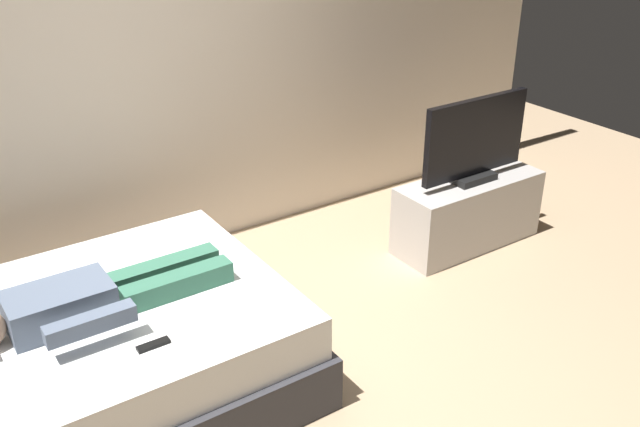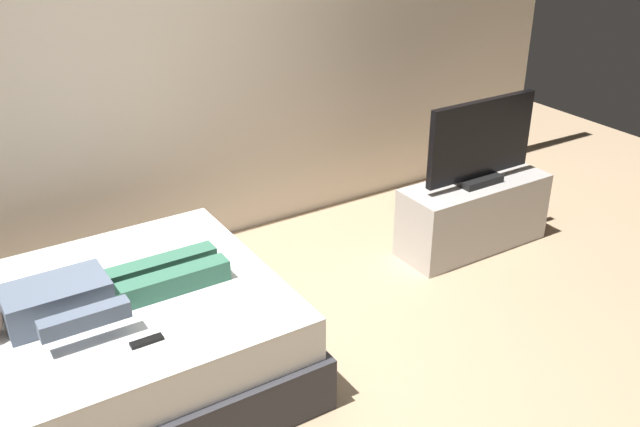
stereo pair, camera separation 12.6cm
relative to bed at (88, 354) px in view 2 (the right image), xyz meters
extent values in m
plane|color=tan|center=(0.77, -0.49, -0.26)|extent=(10.00, 10.00, 0.00)
cube|color=beige|center=(1.17, 1.31, 1.14)|extent=(6.40, 0.10, 2.80)
cube|color=#333338|center=(0.00, 0.00, -0.11)|extent=(2.01, 1.50, 0.30)
cube|color=white|center=(0.00, 0.00, 0.16)|extent=(1.93, 1.42, 0.24)
cube|color=slate|center=(-0.10, -0.02, 0.37)|extent=(0.48, 0.28, 0.18)
cube|color=#387056|center=(0.44, -0.10, 0.33)|extent=(0.60, 0.11, 0.11)
cube|color=#387056|center=(0.44, 0.06, 0.33)|extent=(0.60, 0.11, 0.11)
cube|color=slate|center=(-0.04, -0.30, 0.41)|extent=(0.40, 0.08, 0.08)
cube|color=black|center=(0.18, -0.44, 0.29)|extent=(0.15, 0.04, 0.02)
cube|color=#B7B2AD|center=(2.76, 0.16, -0.01)|extent=(1.10, 0.40, 0.50)
cube|color=black|center=(2.76, 0.16, 0.26)|extent=(0.32, 0.20, 0.05)
cube|color=black|center=(2.76, 0.16, 0.56)|extent=(0.88, 0.05, 0.54)
camera|label=1|loc=(-0.65, -2.98, 2.22)|focal=39.73mm
camera|label=2|loc=(-0.54, -3.05, 2.22)|focal=39.73mm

